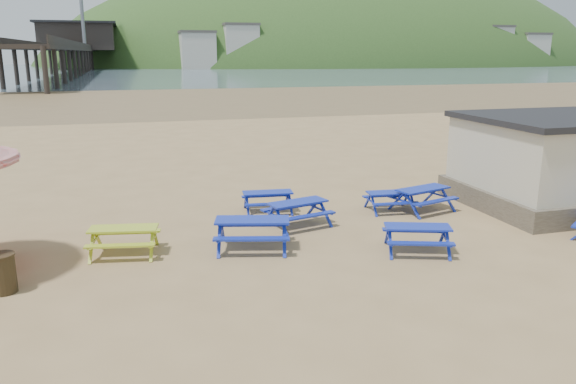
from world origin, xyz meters
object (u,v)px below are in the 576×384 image
object	(u,v)px
amenity_block	(574,160)
picnic_table_yellow	(124,241)
picnic_table_blue_b	(268,202)
litter_bin	(2,273)
picnic_table_blue_a	(298,213)

from	to	relation	value
amenity_block	picnic_table_yellow	bearing A→B (deg)	-176.09
picnic_table_blue_b	picnic_table_yellow	world-z (taller)	picnic_table_yellow
amenity_block	picnic_table_blue_b	bearing A→B (deg)	169.89
litter_bin	picnic_table_blue_a	bearing A→B (deg)	20.98
picnic_table_blue_a	litter_bin	bearing A→B (deg)	-173.68
picnic_table_blue_a	picnic_table_yellow	distance (m)	5.32
picnic_table_blue_b	litter_bin	size ratio (longest dim) A/B	1.97
picnic_table_blue_b	amenity_block	size ratio (longest dim) A/B	0.24
picnic_table_blue_b	picnic_table_yellow	xyz separation A→B (m)	(-4.67, -2.94, 0.02)
picnic_table_blue_a	picnic_table_blue_b	bearing A→B (deg)	91.61
picnic_table_yellow	litter_bin	bearing A→B (deg)	-134.87
picnic_table_yellow	litter_bin	xyz separation A→B (m)	(-2.62, -1.82, 0.09)
picnic_table_blue_a	litter_bin	size ratio (longest dim) A/B	2.38
picnic_table_blue_b	litter_bin	bearing A→B (deg)	-140.96
litter_bin	picnic_table_blue_b	bearing A→B (deg)	33.13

